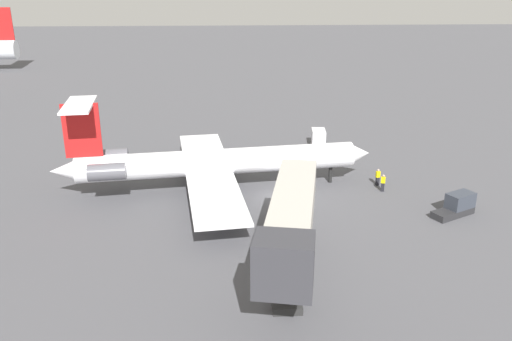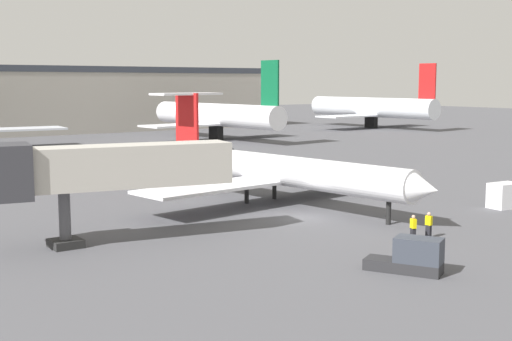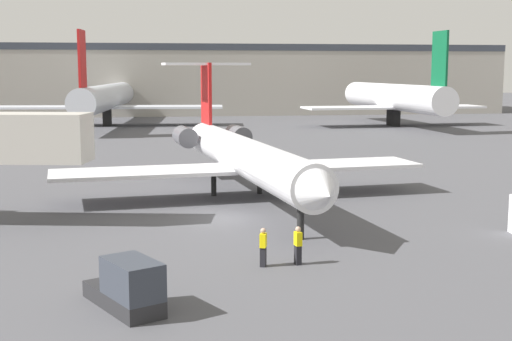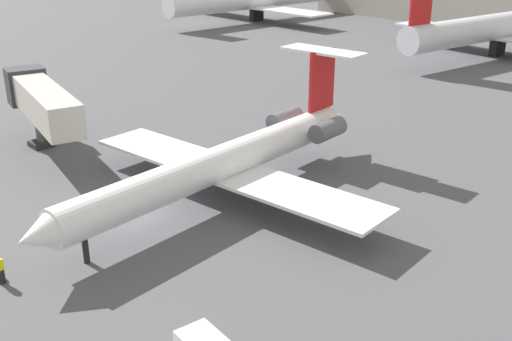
{
  "view_description": "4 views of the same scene",
  "coord_description": "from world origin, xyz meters",
  "px_view_note": "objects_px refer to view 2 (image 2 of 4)",
  "views": [
    {
      "loc": [
        -44.42,
        4.77,
        18.84
      ],
      "look_at": [
        -0.81,
        2.19,
        2.86
      ],
      "focal_mm": 36.33,
      "sensor_mm": 36.0,
      "label": 1
    },
    {
      "loc": [
        -32.29,
        -38.44,
        9.92
      ],
      "look_at": [
        0.48,
        6.65,
        2.76
      ],
      "focal_mm": 48.48,
      "sensor_mm": 36.0,
      "label": 2
    },
    {
      "loc": [
        -4.18,
        -38.87,
        8.39
      ],
      "look_at": [
        2.27,
        3.4,
        2.22
      ],
      "focal_mm": 49.26,
      "sensor_mm": 36.0,
      "label": 3
    },
    {
      "loc": [
        32.49,
        -19.12,
        18.14
      ],
      "look_at": [
        3.92,
        7.07,
        2.54
      ],
      "focal_mm": 43.1,
      "sensor_mm": 36.0,
      "label": 4
    }
  ],
  "objects_px": {
    "regional_jet": "(268,168)",
    "jet_bridge": "(98,169)",
    "cargo_container_uld": "(505,195)",
    "ground_crew_marshaller": "(429,225)",
    "baggage_tug_lead": "(412,257)",
    "parked_airliner_east_mid": "(372,108)",
    "ground_crew_loader": "(413,228)",
    "parked_airliner_centre": "(217,115)"
  },
  "relations": [
    {
      "from": "cargo_container_uld",
      "to": "parked_airliner_centre",
      "type": "xyz_separation_m",
      "value": [
        16.61,
        67.89,
        3.24
      ]
    },
    {
      "from": "ground_crew_marshaller",
      "to": "parked_airliner_centre",
      "type": "height_order",
      "value": "parked_airliner_centre"
    },
    {
      "from": "cargo_container_uld",
      "to": "jet_bridge",
      "type": "bearing_deg",
      "value": 166.79
    },
    {
      "from": "baggage_tug_lead",
      "to": "ground_crew_loader",
      "type": "bearing_deg",
      "value": 40.69
    },
    {
      "from": "parked_airliner_east_mid",
      "to": "ground_crew_marshaller",
      "type": "bearing_deg",
      "value": -133.54
    },
    {
      "from": "regional_jet",
      "to": "baggage_tug_lead",
      "type": "bearing_deg",
      "value": -107.49
    },
    {
      "from": "jet_bridge",
      "to": "ground_crew_loader",
      "type": "distance_m",
      "value": 19.85
    },
    {
      "from": "regional_jet",
      "to": "cargo_container_uld",
      "type": "bearing_deg",
      "value": -43.52
    },
    {
      "from": "ground_crew_marshaller",
      "to": "parked_airliner_centre",
      "type": "distance_m",
      "value": 77.53
    },
    {
      "from": "regional_jet",
      "to": "ground_crew_marshaller",
      "type": "relative_size",
      "value": 17.9
    },
    {
      "from": "parked_airliner_east_mid",
      "to": "baggage_tug_lead",
      "type": "bearing_deg",
      "value": -134.44
    },
    {
      "from": "ground_crew_loader",
      "to": "parked_airliner_east_mid",
      "type": "distance_m",
      "value": 108.34
    },
    {
      "from": "regional_jet",
      "to": "jet_bridge",
      "type": "height_order",
      "value": "regional_jet"
    },
    {
      "from": "jet_bridge",
      "to": "parked_airliner_east_mid",
      "type": "relative_size",
      "value": 0.45
    },
    {
      "from": "baggage_tug_lead",
      "to": "parked_airliner_east_mid",
      "type": "height_order",
      "value": "parked_airliner_east_mid"
    },
    {
      "from": "regional_jet",
      "to": "ground_crew_marshaller",
      "type": "xyz_separation_m",
      "value": [
        0.37,
        -16.54,
        -2.06
      ]
    },
    {
      "from": "jet_bridge",
      "to": "baggage_tug_lead",
      "type": "relative_size",
      "value": 3.56
    },
    {
      "from": "ground_crew_loader",
      "to": "cargo_container_uld",
      "type": "bearing_deg",
      "value": 13.69
    },
    {
      "from": "parked_airliner_centre",
      "to": "parked_airliner_east_mid",
      "type": "bearing_deg",
      "value": 8.08
    },
    {
      "from": "regional_jet",
      "to": "parked_airliner_east_mid",
      "type": "height_order",
      "value": "parked_airliner_east_mid"
    },
    {
      "from": "regional_jet",
      "to": "ground_crew_loader",
      "type": "distance_m",
      "value": 16.77
    },
    {
      "from": "cargo_container_uld",
      "to": "regional_jet",
      "type": "bearing_deg",
      "value": 136.48
    },
    {
      "from": "jet_bridge",
      "to": "ground_crew_marshaller",
      "type": "xyz_separation_m",
      "value": [
        17.69,
        -10.83,
        -3.82
      ]
    },
    {
      "from": "ground_crew_loader",
      "to": "parked_airliner_centre",
      "type": "height_order",
      "value": "parked_airliner_centre"
    },
    {
      "from": "jet_bridge",
      "to": "parked_airliner_centre",
      "type": "distance_m",
      "value": 77.08
    },
    {
      "from": "regional_jet",
      "to": "parked_airliner_east_mid",
      "type": "bearing_deg",
      "value": 39.49
    },
    {
      "from": "ground_crew_marshaller",
      "to": "baggage_tug_lead",
      "type": "relative_size",
      "value": 0.4
    },
    {
      "from": "baggage_tug_lead",
      "to": "parked_airliner_east_mid",
      "type": "relative_size",
      "value": 0.13
    },
    {
      "from": "baggage_tug_lead",
      "to": "cargo_container_uld",
      "type": "relative_size",
      "value": 1.59
    },
    {
      "from": "cargo_container_uld",
      "to": "parked_airliner_centre",
      "type": "bearing_deg",
      "value": 76.25
    },
    {
      "from": "regional_jet",
      "to": "parked_airliner_centre",
      "type": "bearing_deg",
      "value": 61.12
    },
    {
      "from": "ground_crew_loader",
      "to": "ground_crew_marshaller",
      "type": "bearing_deg",
      "value": 2.3
    },
    {
      "from": "regional_jet",
      "to": "ground_crew_loader",
      "type": "xyz_separation_m",
      "value": [
        -1.17,
        -16.6,
        -2.06
      ]
    },
    {
      "from": "baggage_tug_lead",
      "to": "jet_bridge",
      "type": "bearing_deg",
      "value": 124.02
    },
    {
      "from": "ground_crew_loader",
      "to": "parked_airliner_east_mid",
      "type": "bearing_deg",
      "value": 45.89
    },
    {
      "from": "jet_bridge",
      "to": "ground_crew_marshaller",
      "type": "bearing_deg",
      "value": -31.48
    },
    {
      "from": "regional_jet",
      "to": "jet_bridge",
      "type": "relative_size",
      "value": 2.03
    },
    {
      "from": "ground_crew_loader",
      "to": "parked_airliner_centre",
      "type": "bearing_deg",
      "value": 66.26
    },
    {
      "from": "ground_crew_marshaller",
      "to": "parked_airliner_east_mid",
      "type": "bearing_deg",
      "value": 46.46
    },
    {
      "from": "ground_crew_marshaller",
      "to": "baggage_tug_lead",
      "type": "distance_m",
      "value": 8.6
    },
    {
      "from": "regional_jet",
      "to": "ground_crew_marshaller",
      "type": "height_order",
      "value": "regional_jet"
    },
    {
      "from": "regional_jet",
      "to": "cargo_container_uld",
      "type": "height_order",
      "value": "regional_jet"
    }
  ]
}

